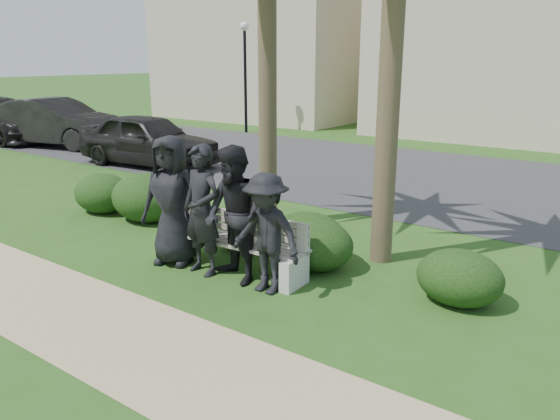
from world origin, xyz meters
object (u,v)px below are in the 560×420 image
at_px(man_c, 234,216).
at_px(street_lamp, 245,58).
at_px(park_bench, 232,246).
at_px(man_a, 172,200).
at_px(car_b, 56,123).
at_px(man_b, 202,210).
at_px(man_d, 266,234).
at_px(car_a, 148,140).

bearing_deg(man_c, street_lamp, 146.34).
xyz_separation_m(park_bench, man_a, (-0.90, -0.26, 0.59)).
height_order(street_lamp, car_b, street_lamp).
bearing_deg(man_b, man_d, 5.15).
xyz_separation_m(street_lamp, car_a, (2.26, -7.03, -2.22)).
distance_m(park_bench, man_b, 0.69).
bearing_deg(park_bench, car_b, 154.59).
bearing_deg(car_a, man_b, -130.93).
height_order(car_a, car_b, car_b).
relative_size(man_d, car_a, 0.37).
height_order(street_lamp, car_a, street_lamp).
relative_size(street_lamp, man_d, 2.71).
relative_size(street_lamp, man_b, 2.34).
bearing_deg(man_d, man_a, 179.80).
bearing_deg(car_b, man_c, -127.59).
bearing_deg(street_lamp, park_bench, -51.17).
height_order(man_b, man_d, man_b).
xyz_separation_m(man_c, car_a, (-7.39, 4.86, -0.20)).
xyz_separation_m(man_d, car_b, (-13.17, 5.35, 0.02)).
bearing_deg(man_c, man_d, 14.29).
xyz_separation_m(street_lamp, man_a, (8.46, -11.89, -1.99)).
distance_m(man_b, man_d, 1.12).
xyz_separation_m(park_bench, man_d, (0.85, -0.30, 0.43)).
distance_m(park_bench, car_b, 13.32).
bearing_deg(car_b, street_lamp, -38.94).
height_order(man_b, car_b, man_b).
height_order(man_d, car_a, man_d).
relative_size(park_bench, man_d, 1.47).
distance_m(man_a, man_d, 1.76).
bearing_deg(street_lamp, man_a, -54.57).
xyz_separation_m(park_bench, car_b, (-12.32, 5.05, 0.44)).
xyz_separation_m(man_b, man_d, (1.12, 0.01, -0.13)).
height_order(park_bench, car_b, car_b).
bearing_deg(man_d, street_lamp, 131.51).
xyz_separation_m(man_b, man_c, (0.56, 0.04, 0.01)).
xyz_separation_m(park_bench, car_a, (-7.10, 4.59, 0.36)).
bearing_deg(man_c, man_a, -162.99).
height_order(man_c, car_b, man_c).
height_order(man_b, car_a, man_b).
distance_m(street_lamp, man_b, 15.14).
distance_m(street_lamp, car_a, 7.71).
distance_m(park_bench, man_a, 1.11).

